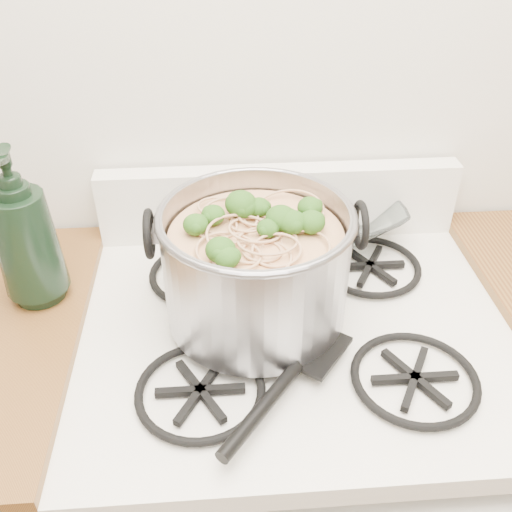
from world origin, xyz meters
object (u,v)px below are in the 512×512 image
at_px(spatula, 314,345).
at_px(bottle, 23,229).
at_px(stock_pot, 256,267).
at_px(glass_bowl, 337,223).
at_px(gas_range, 288,478).

height_order(spatula, bottle, bottle).
bearing_deg(stock_pot, glass_bowl, 53.38).
relative_size(glass_bowl, bottle, 0.35).
bearing_deg(spatula, gas_range, 138.80).
distance_m(gas_range, glass_bowl, 0.59).
height_order(gas_range, bottle, bottle).
height_order(gas_range, spatula, spatula).
bearing_deg(gas_range, spatula, -79.05).
xyz_separation_m(gas_range, spatula, (0.02, -0.08, 0.50)).
relative_size(gas_range, glass_bowl, 8.84).
bearing_deg(glass_bowl, spatula, -106.58).
distance_m(stock_pot, glass_bowl, 0.34).
xyz_separation_m(stock_pot, spatula, (0.09, -0.10, -0.09)).
xyz_separation_m(gas_range, bottle, (-0.46, 0.10, 0.63)).
distance_m(stock_pot, spatula, 0.16).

